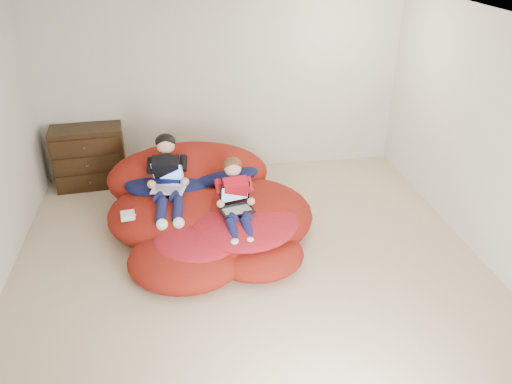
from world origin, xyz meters
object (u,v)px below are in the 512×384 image
object	(u,v)px
dresser	(90,157)
beanbag_pile	(206,210)
younger_boy	(235,196)
older_boy	(168,175)
laptop_black	(236,202)
laptop_white	(168,182)

from	to	relation	value
dresser	beanbag_pile	size ratio (longest dim) A/B	0.40
dresser	younger_boy	distance (m)	2.52
older_boy	younger_boy	bearing A→B (deg)	-34.30
beanbag_pile	older_boy	distance (m)	0.60
younger_boy	beanbag_pile	bearing A→B (deg)	131.57
laptop_black	laptop_white	bearing A→B (deg)	146.68
dresser	laptop_white	xyz separation A→B (m)	(1.06, -1.34, 0.21)
older_boy	laptop_black	world-z (taller)	older_boy
laptop_black	beanbag_pile	bearing A→B (deg)	128.90
younger_boy	laptop_white	distance (m)	0.84
dresser	beanbag_pile	xyz separation A→B (m)	(1.47, -1.42, -0.15)
younger_boy	laptop_white	size ratio (longest dim) A/B	2.11
dresser	older_boy	xyz separation A→B (m)	(1.06, -1.28, 0.27)
younger_boy	laptop_white	xyz separation A→B (m)	(-0.72, 0.44, 0.01)
beanbag_pile	laptop_white	world-z (taller)	beanbag_pile
beanbag_pile	older_boy	size ratio (longest dim) A/B	2.26
beanbag_pile	older_boy	bearing A→B (deg)	161.43
dresser	older_boy	bearing A→B (deg)	-50.37
younger_boy	laptop_white	bearing A→B (deg)	148.68
beanbag_pile	laptop_white	xyz separation A→B (m)	(-0.40, 0.08, 0.36)
dresser	laptop_black	world-z (taller)	dresser
laptop_white	older_boy	bearing A→B (deg)	90.00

